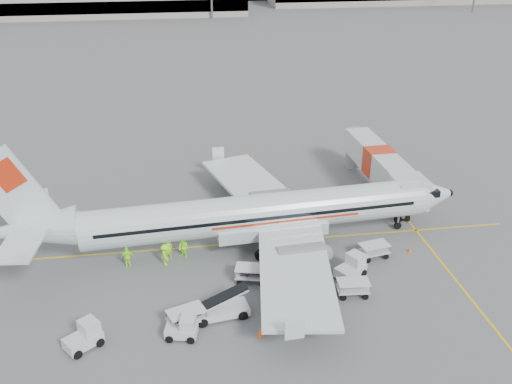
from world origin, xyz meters
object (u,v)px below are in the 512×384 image
at_px(tug_fore, 351,267).
at_px(tug_mid, 181,327).
at_px(belt_loader, 220,300).
at_px(aircraft, 258,190).
at_px(jet_bridge, 378,171).
at_px(tug_aft, 83,336).

distance_m(tug_fore, tug_mid, 13.99).
xyz_separation_m(belt_loader, tug_mid, (-2.73, -1.78, -0.60)).
bearing_deg(aircraft, tug_fore, -46.32).
distance_m(aircraft, tug_mid, 13.48).
distance_m(jet_bridge, tug_fore, 15.85).
bearing_deg(belt_loader, tug_fore, 9.48).
relative_size(jet_bridge, tug_aft, 7.49).
height_order(aircraft, belt_loader, aircraft).
relative_size(aircraft, jet_bridge, 2.15).
distance_m(jet_bridge, tug_mid, 27.83).
bearing_deg(jet_bridge, tug_fore, -118.69).
relative_size(aircraft, tug_aft, 16.13).
height_order(aircraft, tug_aft, aircraft).
bearing_deg(tug_mid, tug_fore, 33.98).
bearing_deg(tug_fore, aircraft, 105.15).
bearing_deg(tug_fore, tug_mid, 168.82).
xyz_separation_m(belt_loader, tug_aft, (-8.98, -1.86, -0.50)).
height_order(jet_bridge, tug_aft, jet_bridge).
bearing_deg(tug_aft, tug_mid, -36.00).
xyz_separation_m(aircraft, jet_bridge, (13.26, 8.48, -2.89)).
distance_m(jet_bridge, belt_loader, 24.62).
relative_size(belt_loader, tug_aft, 2.22).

